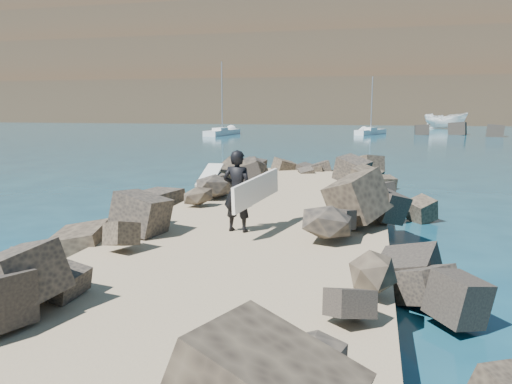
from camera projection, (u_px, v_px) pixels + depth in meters
ground at (265, 244)px, 12.71m from camera, size 800.00×800.00×0.00m
jetty at (245, 254)px, 10.74m from camera, size 6.00×26.00×0.60m
riprap_left at (133, 232)px, 11.85m from camera, size 2.60×22.00×1.00m
riprap_right at (384, 248)px, 10.53m from camera, size 2.60×22.00×1.00m
headland at (400, 68)px, 161.29m from camera, size 360.00×140.00×32.00m
surfboard_resting at (210, 178)px, 17.13m from camera, size 0.81×2.27×0.07m
boat_imported at (446, 121)px, 82.34m from camera, size 7.33×4.76×2.65m
surfer_with_board at (240, 191)px, 11.35m from camera, size 1.09×2.30×1.88m
sailboat_b at (371, 132)px, 64.33m from camera, size 4.04×6.05×7.49m
sailboat_a at (222, 132)px, 63.11m from camera, size 2.70×7.86×9.22m
headland_buildings at (428, 4)px, 149.26m from camera, size 137.50×30.50×5.00m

